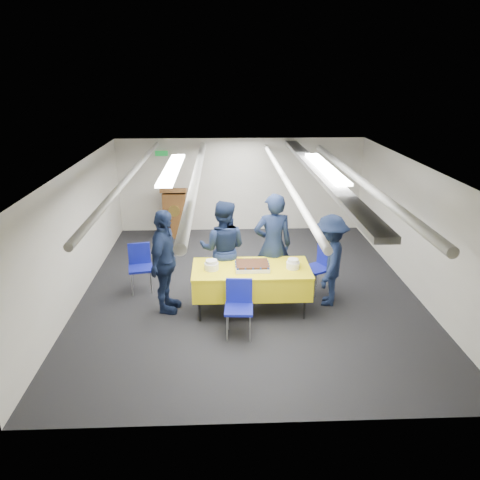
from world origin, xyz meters
The scene contains 14 objects.
ground centered at (0.00, 0.00, 0.00)m, with size 7.00×7.00×0.00m, color black.
room_shell centered at (0.09, 0.41, 1.81)m, with size 6.00×7.00×2.30m.
serving_table centered at (0.00, -0.77, 0.56)m, with size 1.94×0.95×0.77m.
sheet_cake centered at (0.01, -0.80, 0.82)m, with size 0.56×0.44×0.10m.
plate_stack_left centered at (-0.65, -0.82, 0.85)m, with size 0.23×0.23×0.16m.
plate_stack_right centered at (0.68, -0.82, 0.84)m, with size 0.22×0.22×0.16m.
podium centered at (-1.60, 3.05, 0.61)m, with size 0.62×0.53×1.25m.
chair_near centered at (-0.24, -1.51, 0.53)m, with size 0.45×0.45×0.87m.
chair_right centered at (1.30, -0.07, 0.53)m, with size 0.57×0.57×0.87m.
chair_left centered at (-1.98, 0.11, 0.53)m, with size 0.49×0.49×0.87m.
sailor_a centered at (0.41, -0.19, 0.94)m, with size 0.68×0.45×1.88m, color black.
sailor_b centered at (-0.46, -0.17, 0.88)m, with size 0.85×0.66×1.75m, color black.
sailor_c centered at (-1.42, -0.73, 0.88)m, with size 1.03×0.43×1.76m, color black.
sailor_d centered at (1.34, -0.58, 0.80)m, with size 1.03×0.59×1.59m, color black.
Camera 1 is at (-0.48, -7.83, 3.83)m, focal length 35.00 mm.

